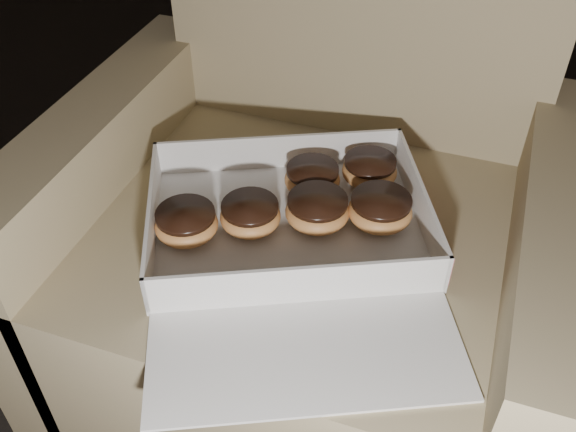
% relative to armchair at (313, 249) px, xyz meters
% --- Properties ---
extents(floor, '(4.50, 4.50, 0.00)m').
position_rel_armchair_xyz_m(floor, '(-0.92, 0.14, -0.29)').
color(floor, black).
rests_on(floor, ground).
extents(armchair, '(0.89, 0.75, 0.93)m').
position_rel_armchair_xyz_m(armchair, '(0.00, 0.00, 0.00)').
color(armchair, '#9B8A63').
rests_on(armchair, floor).
extents(bakery_box, '(0.61, 0.65, 0.07)m').
position_rel_armchair_xyz_m(bakery_box, '(0.00, -0.13, 0.14)').
color(bakery_box, white).
rests_on(bakery_box, armchair).
extents(donut_a, '(0.10, 0.10, 0.05)m').
position_rel_armchair_xyz_m(donut_a, '(-0.07, -0.11, 0.16)').
color(donut_a, '#DC984C').
rests_on(donut_a, bakery_box).
extents(donut_b, '(0.11, 0.11, 0.05)m').
position_rel_armchair_xyz_m(donut_b, '(0.03, -0.07, 0.16)').
color(donut_b, '#DC984C').
rests_on(donut_b, bakery_box).
extents(donut_c, '(0.10, 0.10, 0.05)m').
position_rel_armchair_xyz_m(donut_c, '(-0.16, -0.17, 0.16)').
color(donut_c, '#DC984C').
rests_on(donut_c, bakery_box).
extents(donut_d, '(0.10, 0.10, 0.05)m').
position_rel_armchair_xyz_m(donut_d, '(-0.01, 0.01, 0.16)').
color(donut_d, '#DC984C').
rests_on(donut_d, bakery_box).
extents(donut_e, '(0.10, 0.10, 0.05)m').
position_rel_armchair_xyz_m(donut_e, '(0.08, 0.07, 0.16)').
color(donut_e, '#DC984C').
rests_on(donut_e, bakery_box).
extents(donut_f, '(0.10, 0.10, 0.05)m').
position_rel_armchair_xyz_m(donut_f, '(0.12, -0.03, 0.16)').
color(donut_f, '#DC984C').
rests_on(donut_f, bakery_box).
extents(crumb_a, '(0.01, 0.01, 0.00)m').
position_rel_armchair_xyz_m(crumb_a, '(-0.12, -0.26, 0.13)').
color(crumb_a, black).
rests_on(crumb_a, bakery_box).
extents(crumb_b, '(0.01, 0.01, 0.00)m').
position_rel_armchair_xyz_m(crumb_b, '(0.18, -0.16, 0.13)').
color(crumb_b, black).
rests_on(crumb_b, bakery_box).
extents(crumb_c, '(0.01, 0.01, 0.00)m').
position_rel_armchair_xyz_m(crumb_c, '(0.01, -0.20, 0.13)').
color(crumb_c, black).
rests_on(crumb_c, bakery_box).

